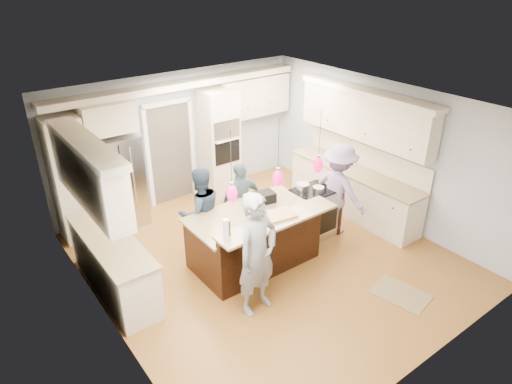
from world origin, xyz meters
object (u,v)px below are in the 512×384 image
(kitchen_island, at_px, (254,237))
(island_range, at_px, (313,212))
(person_far_left, at_px, (201,212))
(refrigerator, at_px, (117,182))
(person_bar_end, at_px, (257,254))

(kitchen_island, xyz_separation_m, island_range, (1.41, 0.08, -0.03))
(island_range, bearing_deg, person_far_left, 160.30)
(island_range, bearing_deg, refrigerator, 137.41)
(person_bar_end, bearing_deg, person_far_left, 77.84)
(person_bar_end, height_order, person_far_left, person_bar_end)
(kitchen_island, xyz_separation_m, person_far_left, (-0.55, 0.78, 0.32))
(refrigerator, bearing_deg, island_range, -42.59)
(refrigerator, relative_size, kitchen_island, 0.86)
(island_range, xyz_separation_m, person_far_left, (-1.96, 0.70, 0.35))
(kitchen_island, relative_size, island_range, 2.28)
(person_far_left, bearing_deg, person_bar_end, 94.06)
(kitchen_island, distance_m, person_far_left, 1.01)
(refrigerator, relative_size, person_bar_end, 0.95)
(kitchen_island, bearing_deg, island_range, 3.06)
(refrigerator, bearing_deg, kitchen_island, -63.09)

